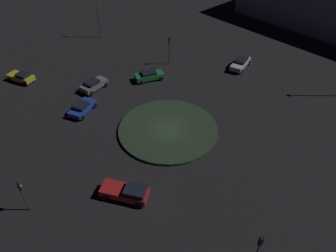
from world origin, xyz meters
TOP-DOWN VIEW (x-y plane):
  - ground_plane at (0.00, 0.00)m, footprint 120.76×120.76m
  - roundabout_island at (0.00, 0.00)m, footprint 12.01×12.01m
  - car_green at (8.54, -8.43)m, footprint 3.95×4.39m
  - car_grey at (13.77, -2.08)m, footprint 2.26×4.08m
  - car_red at (-1.96, 10.58)m, footprint 4.91×3.07m
  - car_yellow at (24.31, 1.95)m, footprint 4.18×2.36m
  - car_blue at (11.35, 2.81)m, footprint 2.63×4.16m
  - car_silver at (-1.55, -19.07)m, footprint 2.08×4.61m
  - traffic_light_southeast at (8.59, -14.06)m, footprint 0.37×0.40m
  - traffic_light_north at (4.88, 16.54)m, footprint 0.35×0.39m
  - traffic_light_northwest at (-14.62, 10.80)m, footprint 0.39×0.37m
  - streetlamp_southeast at (24.85, -16.18)m, footprint 0.47×0.47m

SIDE VIEW (x-z plane):
  - ground_plane at x=0.00m, z-range 0.00..0.00m
  - roundabout_island at x=0.00m, z-range 0.00..0.33m
  - car_blue at x=11.35m, z-range 0.02..1.42m
  - car_green at x=8.54m, z-range 0.04..1.45m
  - car_yellow at x=24.31m, z-range 0.02..1.49m
  - car_grey at x=13.77m, z-range 0.04..1.54m
  - car_silver at x=-1.55m, z-range 0.04..1.57m
  - car_red at x=-1.96m, z-range 0.03..1.60m
  - traffic_light_north at x=4.88m, z-range 0.82..4.62m
  - traffic_light_northwest at x=-14.62m, z-range 0.92..5.30m
  - traffic_light_southeast at x=8.59m, z-range 0.93..5.39m
  - streetlamp_southeast at x=24.85m, z-range 1.00..9.10m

